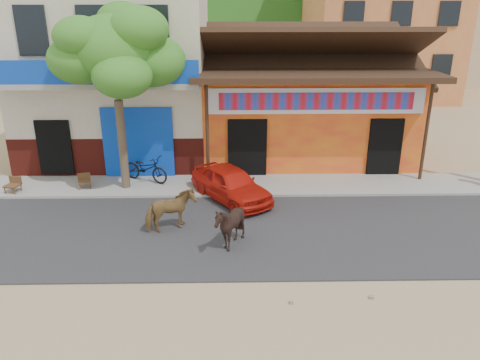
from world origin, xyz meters
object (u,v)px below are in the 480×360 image
object	(u,v)px
tree	(118,100)
cow_dark	(230,226)
cafe_chair_left	(11,179)
cafe_chair_right	(84,175)
red_car	(231,184)
cow_tan	(170,211)
scooter	(146,168)

from	to	relation	value
tree	cow_dark	world-z (taller)	tree
cafe_chair_left	cafe_chair_right	xyz separation A→B (m)	(2.28, 0.36, -0.03)
tree	cow_dark	distance (m)	6.02
red_car	cafe_chair_right	world-z (taller)	red_car
cafe_chair_right	cow_tan	bearing A→B (deg)	-60.76
tree	cafe_chair_right	world-z (taller)	tree
tree	red_car	xyz separation A→B (m)	(3.60, -1.00, -2.52)
cow_tan	cafe_chair_right	size ratio (longest dim) A/B	1.56
tree	cow_tan	bearing A→B (deg)	-58.68
cow_dark	cafe_chair_right	size ratio (longest dim) A/B	1.41
tree	cafe_chair_left	world-z (taller)	tree
red_car	scooter	xyz separation A→B (m)	(-3.00, 1.57, -0.01)
cow_tan	cafe_chair_left	size ratio (longest dim) A/B	1.47
red_car	cafe_chair_left	distance (m)	7.30
cow_tan	cow_dark	world-z (taller)	cow_dark
cow_tan	cafe_chair_right	bearing A→B (deg)	17.73
tree	red_car	size ratio (longest dim) A/B	1.83
scooter	cafe_chair_left	xyz separation A→B (m)	(-4.28, -0.97, 0.00)
cow_dark	cafe_chair_right	bearing A→B (deg)	-149.60
cow_tan	red_car	distance (m)	2.73
tree	cafe_chair_left	xyz separation A→B (m)	(-3.68, -0.40, -2.53)
red_car	cafe_chair_left	size ratio (longest dim) A/B	3.47
scooter	tree	bearing A→B (deg)	161.02
tree	scooter	bearing A→B (deg)	43.58
cow_dark	cafe_chair_left	size ratio (longest dim) A/B	1.33
scooter	red_car	bearing A→B (deg)	-90.20
red_car	cafe_chair_left	world-z (taller)	red_car
cow_dark	cafe_chair_left	bearing A→B (deg)	-137.33
red_car	cafe_chair_right	distance (m)	5.09
tree	cafe_chair_right	distance (m)	2.91
red_car	cow_tan	bearing A→B (deg)	-162.64
cow_dark	tree	bearing A→B (deg)	-159.28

